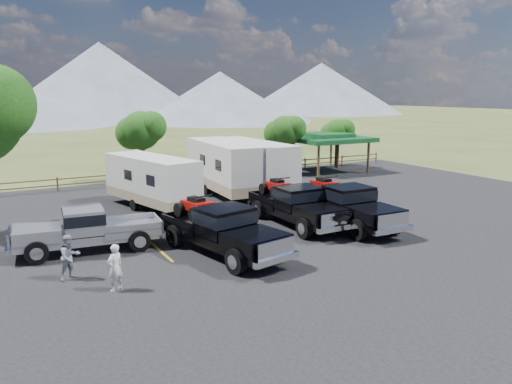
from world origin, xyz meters
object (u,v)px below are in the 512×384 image
trailer_center (226,168)px  person_b (70,257)px  rig_left (221,228)px  rig_center (296,204)px  pavilion (326,138)px  trailer_right (251,166)px  person_a (115,268)px  rig_right (345,204)px  trailer_left (152,182)px  pickup_silver (88,229)px

trailer_center → person_b: size_ratio=6.04×
rig_left → rig_center: (5.19, 2.35, -0.02)m
rig_left → person_b: rig_left is taller
pavilion → rig_center: 17.79m
rig_left → person_b: 5.94m
trailer_right → person_a: size_ratio=6.03×
rig_center → rig_right: 2.45m
trailer_right → person_a: bearing=-135.6°
trailer_right → person_a: 17.01m
rig_left → trailer_left: trailer_left is taller
person_b → pavilion: bearing=11.6°
rig_left → person_a: bearing=-170.1°
rig_center → rig_right: (2.03, -1.36, 0.04)m
rig_center → person_a: size_ratio=4.05×
trailer_center → trailer_right: size_ratio=1.01×
rig_center → trailer_right: trailer_right is taller
rig_right → trailer_center: size_ratio=0.69×
trailer_center → person_a: (-9.99, -12.43, -0.99)m
trailer_center → pickup_silver: 12.52m
rig_left → person_a: 5.14m
rig_left → person_b: size_ratio=4.24×
pavilion → trailer_center: (-11.65, -5.12, -0.94)m
trailer_center → person_a: bearing=-125.4°
rig_right → trailer_center: 9.79m
trailer_right → person_b: size_ratio=5.96×
pavilion → rig_right: 17.64m
trailer_center → person_b: 15.41m
rig_right → trailer_center: (-2.00, 9.56, 0.71)m
rig_right → person_a: (-12.00, -2.87, -0.28)m
rig_right → person_b: 13.20m
trailer_right → pavilion: bearing=26.0°
rig_center → rig_right: bearing=-34.2°
rig_center → pickup_silver: 9.95m
person_b → trailer_center: bearing=20.5°
rig_left → trailer_right: 12.54m
rig_left → trailer_center: bearing=52.2°
trailer_left → person_a: bearing=-126.9°
rig_left → person_a: size_ratio=4.28×
trailer_left → person_b: (-5.88, -9.26, -0.74)m
rig_center → trailer_right: 8.28m
rig_left → rig_right: (7.22, 0.99, 0.02)m
rig_left → trailer_left: size_ratio=0.81×
pavilion → person_a: bearing=-141.0°
rig_center → trailer_right: size_ratio=0.67×
rig_right → person_a: rig_right is taller
rig_left → rig_right: rig_right is taller
pavilion → rig_left: 23.08m
rig_left → trailer_center: size_ratio=0.70×
trailer_right → pickup_silver: 13.87m
person_b → pickup_silver: bearing=45.5°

